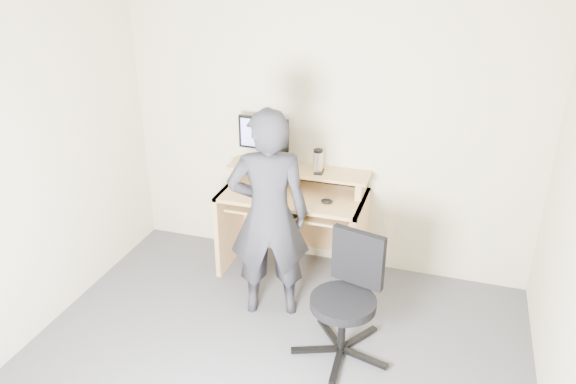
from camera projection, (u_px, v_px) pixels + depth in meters
The scene contains 12 objects.
back_wall at pixel (327, 127), 4.64m from camera, with size 3.50×0.02×2.50m, color beige.
desk at pixel (296, 211), 4.80m from camera, with size 1.20×0.60×0.91m.
monitor at pixel (264, 136), 4.70m from camera, with size 0.44×0.12×0.42m.
external_drive at pixel (283, 155), 4.73m from camera, with size 0.07×0.13×0.20m, color black.
travel_mug at pixel (318, 162), 4.61m from camera, with size 0.08×0.08×0.17m, color silver.
smartphone at pixel (319, 172), 4.64m from camera, with size 0.07×0.13×0.01m, color black.
charger at pixel (258, 166), 4.72m from camera, with size 0.04×0.04×0.04m, color black.
headphones at pixel (278, 162), 4.83m from camera, with size 0.16×0.16×0.02m, color silver.
keyboard at pixel (278, 205), 4.63m from camera, with size 0.46×0.18×0.03m, color black.
mouse at pixel (327, 201), 4.46m from camera, with size 0.10×0.06×0.04m, color black.
office_chair at pixel (348, 293), 3.84m from camera, with size 0.69×0.67×0.86m.
person at pixel (269, 216), 4.12m from camera, with size 0.60×0.39×1.65m, color black.
Camera 1 is at (1.03, -2.57, 2.71)m, focal length 35.00 mm.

